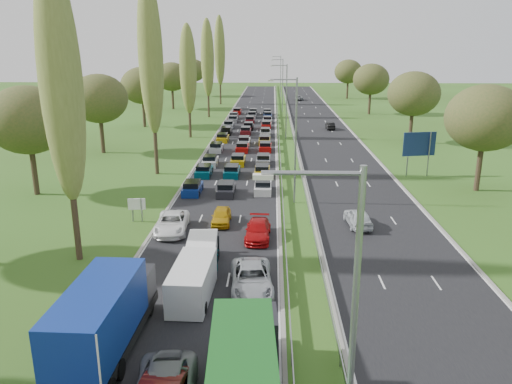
{
  "coord_description": "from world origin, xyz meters",
  "views": [
    {
      "loc": [
        2.32,
        -3.67,
        14.73
      ],
      "look_at": [
        0.8,
        41.46,
        1.5
      ],
      "focal_mm": 35.0,
      "sensor_mm": 36.0,
      "label": 1
    }
  ],
  "objects_px": {
    "blue_lorry": "(106,317)",
    "info_sign": "(137,207)",
    "white_van_front": "(193,280)",
    "direction_sign": "(419,146)",
    "near_car_2": "(172,223)",
    "white_van_rear": "(202,254)"
  },
  "relations": [
    {
      "from": "info_sign",
      "to": "direction_sign",
      "type": "height_order",
      "value": "direction_sign"
    },
    {
      "from": "white_van_front",
      "to": "info_sign",
      "type": "relative_size",
      "value": 2.64
    },
    {
      "from": "near_car_2",
      "to": "info_sign",
      "type": "xyz_separation_m",
      "value": [
        -3.51,
        2.4,
        0.6
      ]
    },
    {
      "from": "white_van_rear",
      "to": "info_sign",
      "type": "xyz_separation_m",
      "value": [
        -6.98,
        9.33,
        0.33
      ]
    },
    {
      "from": "blue_lorry",
      "to": "white_van_front",
      "type": "bearing_deg",
      "value": 62.49
    },
    {
      "from": "near_car_2",
      "to": "white_van_front",
      "type": "relative_size",
      "value": 0.98
    },
    {
      "from": "white_van_front",
      "to": "white_van_rear",
      "type": "height_order",
      "value": "white_van_front"
    },
    {
      "from": "direction_sign",
      "to": "info_sign",
      "type": "bearing_deg",
      "value": -149.39
    },
    {
      "from": "white_van_front",
      "to": "direction_sign",
      "type": "distance_m",
      "value": 37.55
    },
    {
      "from": "blue_lorry",
      "to": "white_van_rear",
      "type": "relative_size",
      "value": 1.89
    },
    {
      "from": "near_car_2",
      "to": "white_van_front",
      "type": "distance_m",
      "value": 11.56
    },
    {
      "from": "blue_lorry",
      "to": "white_van_front",
      "type": "relative_size",
      "value": 1.72
    },
    {
      "from": "blue_lorry",
      "to": "info_sign",
      "type": "distance_m",
      "value": 19.75
    },
    {
      "from": "near_car_2",
      "to": "white_van_rear",
      "type": "xyz_separation_m",
      "value": [
        3.47,
        -6.93,
        0.27
      ]
    },
    {
      "from": "info_sign",
      "to": "direction_sign",
      "type": "relative_size",
      "value": 0.4
    },
    {
      "from": "blue_lorry",
      "to": "info_sign",
      "type": "height_order",
      "value": "blue_lorry"
    },
    {
      "from": "white_van_rear",
      "to": "white_van_front",
      "type": "bearing_deg",
      "value": -93.73
    },
    {
      "from": "blue_lorry",
      "to": "white_van_front",
      "type": "distance_m",
      "value": 6.89
    },
    {
      "from": "direction_sign",
      "to": "blue_lorry",
      "type": "bearing_deg",
      "value": -124.59
    },
    {
      "from": "direction_sign",
      "to": "white_van_rear",
      "type": "bearing_deg",
      "value": -129.61
    },
    {
      "from": "blue_lorry",
      "to": "info_sign",
      "type": "xyz_separation_m",
      "value": [
        -3.67,
        19.4,
        -0.7
      ]
    },
    {
      "from": "near_car_2",
      "to": "direction_sign",
      "type": "distance_m",
      "value": 32.02
    }
  ]
}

